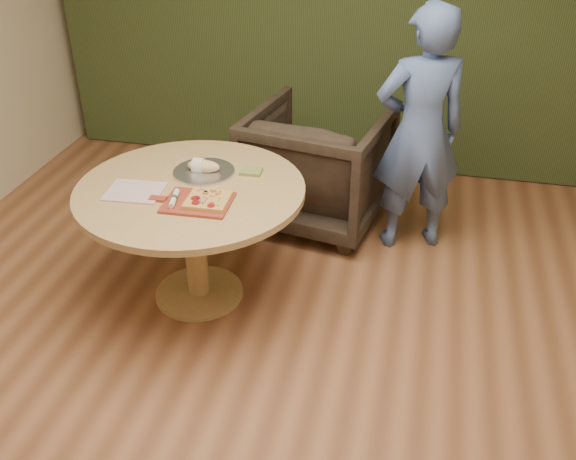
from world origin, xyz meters
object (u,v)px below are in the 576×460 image
(armchair, at_px, (318,161))
(bread_roll, at_px, (202,166))
(pizza_paddle, at_px, (196,202))
(serving_tray, at_px, (204,172))
(person_standing, at_px, (420,133))
(pedestal_table, at_px, (192,209))
(flatbread_pizza, at_px, (208,200))
(cutlery_roll, at_px, (174,198))

(armchair, bearing_deg, bread_roll, 70.67)
(pizza_paddle, xyz_separation_m, armchair, (0.43, 1.25, -0.29))
(serving_tray, bearing_deg, bread_roll, -180.00)
(pizza_paddle, distance_m, person_standing, 1.55)
(person_standing, bearing_deg, pedestal_table, 16.62)
(serving_tray, distance_m, person_standing, 1.39)
(pedestal_table, bearing_deg, armchair, 63.79)
(flatbread_pizza, xyz_separation_m, armchair, (0.37, 1.24, -0.31))
(cutlery_roll, height_order, armchair, armchair)
(flatbread_pizza, height_order, cutlery_roll, flatbread_pizza)
(cutlery_roll, distance_m, serving_tray, 0.38)
(flatbread_pizza, relative_size, bread_roll, 1.18)
(flatbread_pizza, xyz_separation_m, cutlery_roll, (-0.18, -0.03, 0.00))
(cutlery_roll, relative_size, armchair, 0.21)
(cutlery_roll, distance_m, person_standing, 1.64)
(pedestal_table, relative_size, person_standing, 0.79)
(pedestal_table, relative_size, bread_roll, 6.65)
(bread_roll, distance_m, armchair, 1.09)
(flatbread_pizza, xyz_separation_m, serving_tray, (-0.14, 0.35, -0.02))
(bread_roll, bearing_deg, serving_tray, 0.00)
(bread_roll, relative_size, person_standing, 0.12)
(bread_roll, bearing_deg, person_standing, 31.05)
(pizza_paddle, bearing_deg, armchair, 68.88)
(pizza_paddle, xyz_separation_m, serving_tray, (-0.08, 0.36, -0.00))
(pizza_paddle, xyz_separation_m, bread_roll, (-0.09, 0.36, 0.04))
(pizza_paddle, relative_size, serving_tray, 1.27)
(pizza_paddle, height_order, person_standing, person_standing)
(pedestal_table, height_order, cutlery_roll, cutlery_roll)
(pedestal_table, bearing_deg, pizza_paddle, -60.40)
(pizza_paddle, relative_size, flatbread_pizza, 1.98)
(cutlery_roll, distance_m, armchair, 1.42)
(serving_tray, bearing_deg, pedestal_table, -95.87)
(cutlery_roll, bearing_deg, bread_roll, 75.65)
(armchair, xyz_separation_m, person_standing, (0.68, -0.18, 0.35))
(pizza_paddle, height_order, serving_tray, serving_tray)
(flatbread_pizza, height_order, armchair, armchair)
(cutlery_roll, bearing_deg, serving_tray, 74.31)
(pedestal_table, height_order, armchair, armchair)
(flatbread_pizza, distance_m, serving_tray, 0.37)
(armchair, bearing_deg, pizza_paddle, 81.73)
(pedestal_table, distance_m, flatbread_pizza, 0.28)
(pizza_paddle, bearing_deg, cutlery_roll, -171.60)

